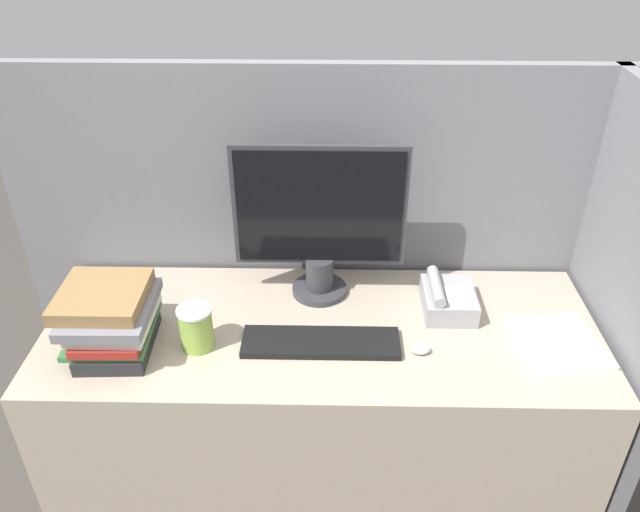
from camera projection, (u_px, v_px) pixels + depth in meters
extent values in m
cube|color=slate|center=(323.00, 271.00, 2.20)|extent=(2.07, 0.04, 1.46)
cube|color=slate|center=(606.00, 333.00, 1.91)|extent=(0.04, 0.70, 1.46)
cube|color=tan|center=(321.00, 417.00, 2.08)|extent=(1.67, 0.64, 0.76)
cylinder|color=#333338|center=(320.00, 289.00, 2.03)|extent=(0.18, 0.18, 0.02)
cylinder|color=#333338|center=(319.00, 273.00, 2.00)|extent=(0.09, 0.09, 0.11)
cube|color=#333338|center=(319.00, 207.00, 1.87)|extent=(0.53, 0.02, 0.39)
cube|color=black|center=(319.00, 208.00, 1.87)|extent=(0.50, 0.01, 0.37)
cube|color=black|center=(320.00, 342.00, 1.80)|extent=(0.46, 0.13, 0.02)
ellipsoid|color=silver|center=(420.00, 349.00, 1.77)|extent=(0.06, 0.04, 0.03)
cylinder|color=#8CB247|center=(196.00, 329.00, 1.78)|extent=(0.09, 0.09, 0.12)
cylinder|color=white|center=(194.00, 310.00, 1.74)|extent=(0.10, 0.10, 0.01)
cube|color=#262628|center=(118.00, 341.00, 1.79)|extent=(0.20, 0.26, 0.04)
cube|color=#38723F|center=(113.00, 330.00, 1.79)|extent=(0.24, 0.27, 0.02)
cube|color=maroon|center=(115.00, 326.00, 1.77)|extent=(0.20, 0.27, 0.03)
cube|color=silver|center=(114.00, 318.00, 1.75)|extent=(0.21, 0.24, 0.03)
cube|color=slate|center=(110.00, 309.00, 1.74)|extent=(0.24, 0.27, 0.03)
cube|color=olive|center=(102.00, 296.00, 1.73)|extent=(0.24, 0.24, 0.04)
cube|color=#99999E|center=(448.00, 300.00, 1.94)|extent=(0.16, 0.19, 0.07)
cube|color=white|center=(457.00, 295.00, 1.90)|extent=(0.07, 0.09, 0.00)
cylinder|color=#99999E|center=(436.00, 286.00, 1.91)|extent=(0.04, 0.18, 0.04)
cube|color=white|center=(558.00, 343.00, 1.81)|extent=(0.27, 0.29, 0.02)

